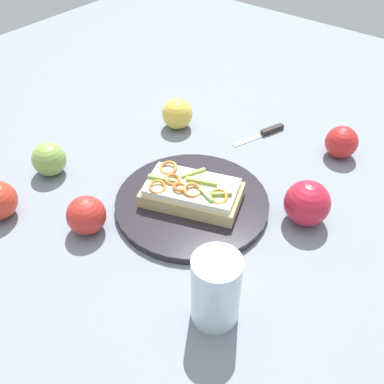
{
  "coord_description": "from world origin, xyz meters",
  "views": [
    {
      "loc": [
        0.49,
        0.39,
        0.59
      ],
      "look_at": [
        0.0,
        0.0,
        0.04
      ],
      "focal_mm": 42.26,
      "sensor_mm": 36.0,
      "label": 1
    }
  ],
  "objects_px": {
    "sandwich": "(192,192)",
    "apple_3": "(86,215)",
    "plate": "(192,203)",
    "drinking_glass": "(216,289)",
    "knife": "(266,132)",
    "apple_2": "(177,114)",
    "apple_5": "(307,203)",
    "apple_1": "(342,142)",
    "apple_4": "(49,159)"
  },
  "relations": [
    {
      "from": "apple_2",
      "to": "apple_3",
      "type": "bearing_deg",
      "value": 14.46
    },
    {
      "from": "plate",
      "to": "drinking_glass",
      "type": "relative_size",
      "value": 2.39
    },
    {
      "from": "plate",
      "to": "apple_2",
      "type": "height_order",
      "value": "apple_2"
    },
    {
      "from": "plate",
      "to": "sandwich",
      "type": "xyz_separation_m",
      "value": [
        0.0,
        -0.0,
        0.03
      ]
    },
    {
      "from": "apple_4",
      "to": "apple_5",
      "type": "relative_size",
      "value": 0.83
    },
    {
      "from": "plate",
      "to": "apple_3",
      "type": "xyz_separation_m",
      "value": [
        0.16,
        -0.11,
        0.03
      ]
    },
    {
      "from": "plate",
      "to": "apple_5",
      "type": "height_order",
      "value": "apple_5"
    },
    {
      "from": "apple_2",
      "to": "apple_5",
      "type": "xyz_separation_m",
      "value": [
        0.09,
        0.38,
        0.01
      ]
    },
    {
      "from": "apple_3",
      "to": "apple_5",
      "type": "relative_size",
      "value": 0.84
    },
    {
      "from": "plate",
      "to": "drinking_glass",
      "type": "height_order",
      "value": "drinking_glass"
    },
    {
      "from": "apple_2",
      "to": "apple_3",
      "type": "xyz_separation_m",
      "value": [
        0.36,
        0.09,
        -0.0
      ]
    },
    {
      "from": "sandwich",
      "to": "apple_4",
      "type": "height_order",
      "value": "same"
    },
    {
      "from": "apple_3",
      "to": "drinking_glass",
      "type": "distance_m",
      "value": 0.28
    },
    {
      "from": "sandwich",
      "to": "apple_3",
      "type": "distance_m",
      "value": 0.19
    },
    {
      "from": "drinking_glass",
      "to": "knife",
      "type": "xyz_separation_m",
      "value": [
        -0.46,
        -0.19,
        -0.06
      ]
    },
    {
      "from": "sandwich",
      "to": "apple_2",
      "type": "bearing_deg",
      "value": 115.05
    },
    {
      "from": "apple_2",
      "to": "drinking_glass",
      "type": "xyz_separation_m",
      "value": [
        0.36,
        0.37,
        0.02
      ]
    },
    {
      "from": "sandwich",
      "to": "apple_3",
      "type": "xyz_separation_m",
      "value": [
        0.16,
        -0.11,
        -0.0
      ]
    },
    {
      "from": "drinking_glass",
      "to": "sandwich",
      "type": "bearing_deg",
      "value": -133.01
    },
    {
      "from": "apple_2",
      "to": "sandwich",
      "type": "bearing_deg",
      "value": 45.59
    },
    {
      "from": "apple_1",
      "to": "apple_5",
      "type": "xyz_separation_m",
      "value": [
        0.22,
        0.04,
        0.01
      ]
    },
    {
      "from": "apple_2",
      "to": "apple_3",
      "type": "distance_m",
      "value": 0.37
    },
    {
      "from": "apple_2",
      "to": "apple_3",
      "type": "height_order",
      "value": "apple_2"
    },
    {
      "from": "apple_3",
      "to": "plate",
      "type": "bearing_deg",
      "value": 146.99
    },
    {
      "from": "plate",
      "to": "apple_1",
      "type": "distance_m",
      "value": 0.36
    },
    {
      "from": "apple_2",
      "to": "drinking_glass",
      "type": "height_order",
      "value": "drinking_glass"
    },
    {
      "from": "sandwich",
      "to": "plate",
      "type": "bearing_deg",
      "value": 36.7
    },
    {
      "from": "apple_5",
      "to": "knife",
      "type": "xyz_separation_m",
      "value": [
        -0.2,
        -0.2,
        -0.04
      ]
    },
    {
      "from": "plate",
      "to": "apple_1",
      "type": "height_order",
      "value": "apple_1"
    },
    {
      "from": "apple_1",
      "to": "apple_5",
      "type": "height_order",
      "value": "apple_5"
    },
    {
      "from": "apple_3",
      "to": "drinking_glass",
      "type": "height_order",
      "value": "drinking_glass"
    },
    {
      "from": "apple_1",
      "to": "apple_4",
      "type": "xyz_separation_m",
      "value": [
        0.43,
        -0.44,
        -0.0
      ]
    },
    {
      "from": "apple_2",
      "to": "apple_3",
      "type": "relative_size",
      "value": 1.02
    },
    {
      "from": "plate",
      "to": "apple_2",
      "type": "relative_size",
      "value": 4.05
    },
    {
      "from": "apple_2",
      "to": "knife",
      "type": "height_order",
      "value": "apple_2"
    },
    {
      "from": "apple_3",
      "to": "drinking_glass",
      "type": "relative_size",
      "value": 0.58
    },
    {
      "from": "apple_1",
      "to": "apple_3",
      "type": "xyz_separation_m",
      "value": [
        0.49,
        -0.25,
        0.0
      ]
    },
    {
      "from": "knife",
      "to": "plate",
      "type": "bearing_deg",
      "value": 23.58
    },
    {
      "from": "knife",
      "to": "sandwich",
      "type": "bearing_deg",
      "value": 23.47
    },
    {
      "from": "apple_5",
      "to": "drinking_glass",
      "type": "bearing_deg",
      "value": -1.67
    },
    {
      "from": "sandwich",
      "to": "apple_2",
      "type": "distance_m",
      "value": 0.28
    },
    {
      "from": "plate",
      "to": "apple_1",
      "type": "xyz_separation_m",
      "value": [
        -0.32,
        0.15,
        0.03
      ]
    },
    {
      "from": "apple_1",
      "to": "drinking_glass",
      "type": "distance_m",
      "value": 0.49
    },
    {
      "from": "sandwich",
      "to": "apple_1",
      "type": "height_order",
      "value": "same"
    },
    {
      "from": "sandwich",
      "to": "apple_1",
      "type": "distance_m",
      "value": 0.36
    },
    {
      "from": "apple_3",
      "to": "apple_1",
      "type": "bearing_deg",
      "value": 152.64
    },
    {
      "from": "apple_3",
      "to": "apple_5",
      "type": "xyz_separation_m",
      "value": [
        -0.26,
        0.29,
        0.01
      ]
    },
    {
      "from": "sandwich",
      "to": "drinking_glass",
      "type": "distance_m",
      "value": 0.24
    },
    {
      "from": "apple_4",
      "to": "knife",
      "type": "distance_m",
      "value": 0.48
    },
    {
      "from": "apple_2",
      "to": "knife",
      "type": "relative_size",
      "value": 0.53
    }
  ]
}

